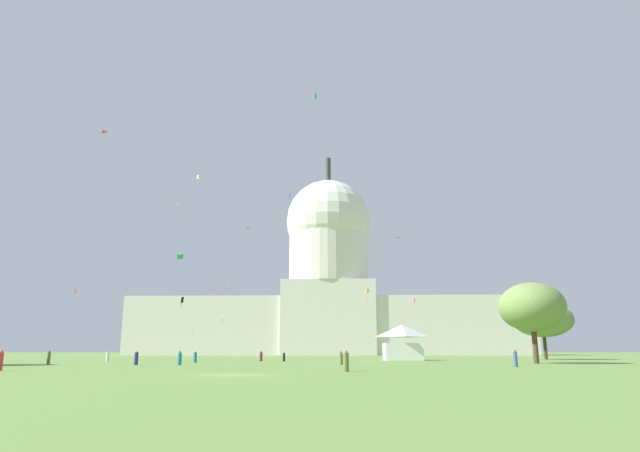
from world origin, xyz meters
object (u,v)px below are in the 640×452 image
(person_navy_lawn_far_left, at_px, (136,358))
(person_olive_back_right, at_px, (49,358))
(tree_east_far, at_px, (543,320))
(person_white_near_tree_west, at_px, (108,357))
(kite_red_mid, at_px, (108,135))
(kite_black_low, at_px, (182,300))
(kite_magenta_mid, at_px, (401,240))
(person_red_back_left, at_px, (0,361))
(kite_orange_low, at_px, (75,291))
(person_teal_mid_right, at_px, (180,359))
(kite_pink_mid, at_px, (225,285))
(kite_green_mid, at_px, (247,228))
(kite_lime_high, at_px, (178,207))
(kite_cyan_low, at_px, (194,327))
(kite_green_low, at_px, (180,256))
(kite_turquoise_high, at_px, (316,97))
(kite_blue_high, at_px, (290,196))
(person_black_aisle_center, at_px, (284,357))
(event_tent, at_px, (402,342))
(person_denim_mid_left, at_px, (515,359))
(person_teal_near_tree_east, at_px, (195,357))
(capitol_building, at_px, (329,292))
(tree_east_mid, at_px, (532,307))
(person_olive_edge_west, at_px, (346,362))
(person_maroon_near_tent, at_px, (261,357))
(kite_violet_mid, at_px, (215,291))
(kite_white_high, at_px, (199,177))
(person_olive_front_left, at_px, (341,359))
(kite_pink_low, at_px, (413,301))

(person_navy_lawn_far_left, relative_size, person_olive_back_right, 1.00)
(tree_east_far, xyz_separation_m, person_white_near_tree_west, (-72.27, -19.37, -6.34))
(kite_red_mid, distance_m, kite_black_low, 59.54)
(kite_magenta_mid, bearing_deg, person_white_near_tree_west, 147.01)
(person_red_back_left, bearing_deg, kite_orange_low, 78.64)
(person_teal_mid_right, distance_m, kite_black_low, 73.74)
(kite_pink_mid, height_order, kite_green_mid, kite_green_mid)
(person_red_back_left, relative_size, person_navy_lawn_far_left, 1.05)
(tree_east_far, distance_m, person_teal_mid_right, 68.48)
(person_navy_lawn_far_left, relative_size, kite_green_mid, 1.17)
(kite_lime_high, bearing_deg, kite_cyan_low, 78.75)
(tree_east_far, height_order, kite_green_low, kite_green_low)
(kite_orange_low, bearing_deg, kite_turquoise_high, -24.07)
(tree_east_far, bearing_deg, kite_blue_high, 153.20)
(tree_east_far, xyz_separation_m, person_navy_lawn_far_left, (-60.68, -39.22, -6.30))
(person_navy_lawn_far_left, relative_size, kite_black_low, 0.60)
(kite_black_low, bearing_deg, kite_cyan_low, -79.40)
(person_black_aisle_center, relative_size, kite_turquoise_high, 0.37)
(event_tent, distance_m, kite_green_low, 39.39)
(person_olive_back_right, distance_m, kite_red_mid, 34.83)
(kite_lime_high, xyz_separation_m, kite_green_low, (19.21, -60.71, -24.44))
(person_denim_mid_left, bearing_deg, person_red_back_left, 30.65)
(person_denim_mid_left, bearing_deg, kite_cyan_low, -44.98)
(person_teal_near_tree_east, distance_m, kite_black_low, 61.92)
(capitol_building, height_order, kite_cyan_low, capitol_building)
(person_teal_mid_right, height_order, person_red_back_left, person_red_back_left)
(tree_east_mid, xyz_separation_m, person_red_back_left, (-53.16, -26.83, -6.32))
(kite_pink_mid, xyz_separation_m, kite_green_low, (4.98, -59.79, -2.44))
(kite_pink_mid, relative_size, kite_orange_low, 3.91)
(person_black_aisle_center, height_order, person_olive_edge_west, person_olive_edge_west)
(event_tent, xyz_separation_m, person_maroon_near_tent, (-22.62, -8.23, -2.21))
(tree_east_mid, relative_size, person_white_near_tree_west, 7.37)
(kite_violet_mid, xyz_separation_m, kite_white_high, (-4.38, -7.94, 33.36))
(person_olive_front_left, xyz_separation_m, kite_orange_low, (-46.25, 28.99, 11.04))
(kite_green_mid, height_order, kite_red_mid, kite_green_mid)
(kite_pink_mid, bearing_deg, person_white_near_tree_west, -165.03)
(kite_pink_mid, bearing_deg, capitol_building, -11.50)
(tree_east_far, distance_m, person_teal_near_tree_east, 63.47)
(person_white_near_tree_west, height_order, kite_white_high, kite_white_high)
(person_white_near_tree_west, xyz_separation_m, kite_black_low, (-3.34, 49.63, 12.80))
(capitol_building, xyz_separation_m, kite_red_mid, (-31.62, -114.61, 12.41))
(person_red_back_left, xyz_separation_m, person_olive_front_left, (28.30, 19.69, -0.10))
(person_white_near_tree_west, height_order, kite_red_mid, kite_red_mid)
(person_maroon_near_tent, distance_m, person_navy_lawn_far_left, 24.94)
(kite_magenta_mid, bearing_deg, person_maroon_near_tent, 162.91)
(person_navy_lawn_far_left, bearing_deg, kite_pink_low, -137.24)
(kite_violet_mid, relative_size, kite_green_low, 1.59)
(person_black_aisle_center, bearing_deg, kite_white_high, -70.48)
(kite_white_high, relative_size, kite_pink_low, 0.32)
(kite_green_mid, bearing_deg, person_teal_mid_right, -44.40)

